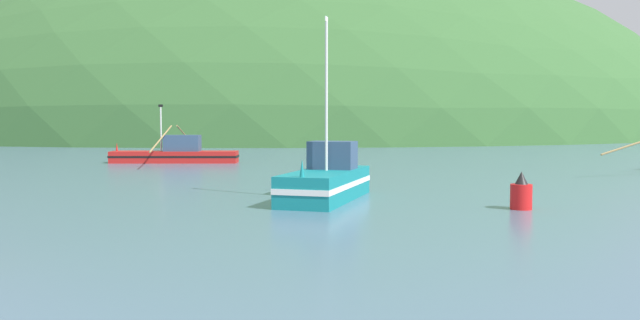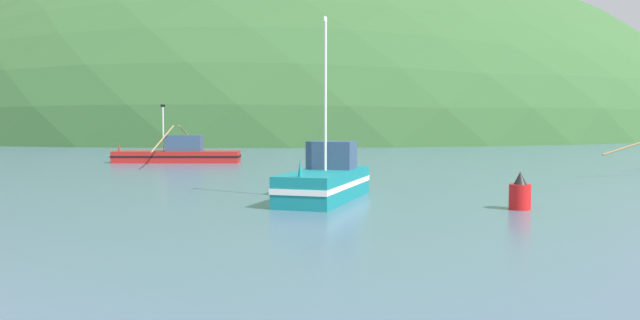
# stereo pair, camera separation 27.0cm
# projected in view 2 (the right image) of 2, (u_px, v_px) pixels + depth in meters

# --- Properties ---
(hill_far_left) EXTENTS (170.08, 136.06, 75.68)m
(hill_far_left) POSITION_uv_depth(u_px,v_px,m) (307.00, 135.00, 147.84)
(hill_far_left) COLOR #386633
(hill_far_left) RESTS_ON ground
(fishing_boat_teal) EXTENTS (5.40, 7.44, 7.90)m
(fishing_boat_teal) POSITION_uv_depth(u_px,v_px,m) (325.00, 181.00, 28.47)
(fishing_boat_teal) COLOR #147F84
(fishing_boat_teal) RESTS_ON ground
(fishing_boat_red) EXTENTS (10.39, 15.30, 4.69)m
(fishing_boat_red) POSITION_uv_depth(u_px,v_px,m) (178.00, 154.00, 52.79)
(fishing_boat_red) COLOR red
(fishing_boat_red) RESTS_ON ground
(channel_buoy) EXTENTS (0.84, 0.84, 1.48)m
(channel_buoy) POSITION_uv_depth(u_px,v_px,m) (520.00, 194.00, 25.42)
(channel_buoy) COLOR red
(channel_buoy) RESTS_ON ground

